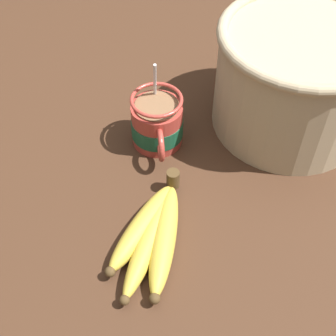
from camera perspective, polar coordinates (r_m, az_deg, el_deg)
table at (r=77.58cm, az=1.33°, el=-0.26°), size 120.89×120.89×3.72cm
coffee_mug at (r=76.73cm, az=-1.33°, el=5.43°), size 12.12×8.57×14.63cm
banana_bunch at (r=66.05cm, az=-1.89°, el=-8.05°), size 20.20×12.77×4.01cm
woven_basket at (r=79.47cm, az=15.33°, el=10.62°), size 27.00×27.00×18.27cm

